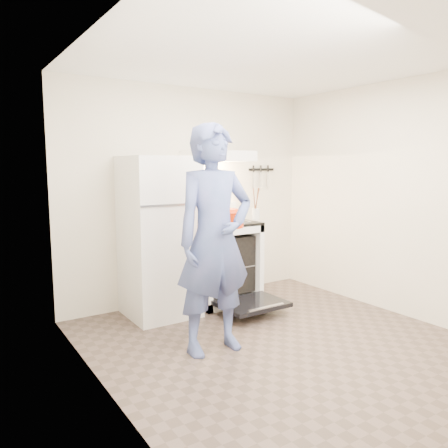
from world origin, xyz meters
The scene contains 15 objects.
floor centered at (0.00, 0.00, 0.00)m, with size 3.60×3.60×0.00m, color #4F3F38.
back_wall centered at (0.00, 1.80, 1.25)m, with size 3.20×0.02×2.50m, color beige.
refrigerator centered at (-0.58, 1.45, 0.85)m, with size 0.70×0.70×1.70m, color white.
stove_body centered at (0.23, 1.48, 0.46)m, with size 0.76×0.65×0.92m, color white.
cooktop centered at (0.23, 1.48, 0.94)m, with size 0.76×0.65×0.03m, color black.
backsplash centered at (0.23, 1.76, 1.05)m, with size 0.76×0.07×0.20m, color white.
oven_door centered at (0.23, 0.88, 0.12)m, with size 0.70×0.54×0.04m, color black.
oven_rack centered at (0.23, 1.48, 0.44)m, with size 0.60×0.52×0.01m, color slate.
range_hood centered at (0.23, 1.55, 1.71)m, with size 0.76×0.50×0.12m, color white.
knife_strip centered at (1.05, 1.79, 1.55)m, with size 0.40×0.02×0.03m, color black.
pizza_stone centered at (0.24, 1.40, 0.45)m, with size 0.29×0.29×0.02m, color #816346.
tea_kettle centered at (0.02, 1.60, 1.08)m, with size 0.22×0.18×0.27m, color silver, non-canonical shape.
utensil_jar centered at (0.53, 1.22, 1.05)m, with size 0.09×0.09×0.13m, color silver.
person centered at (-0.57, 0.34, 0.98)m, with size 0.71×0.47×1.96m, color navy.
dutch_oven centered at (-0.19, 0.73, 1.08)m, with size 0.39×0.32×0.25m, color #C12201, non-canonical shape.
Camera 1 is at (-2.51, -2.75, 1.61)m, focal length 35.00 mm.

